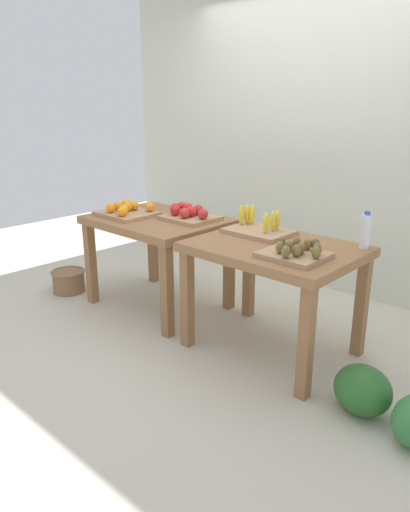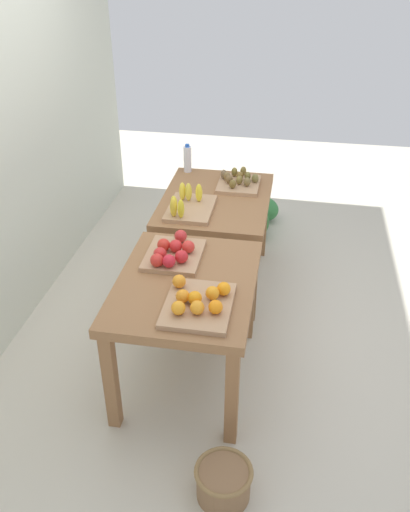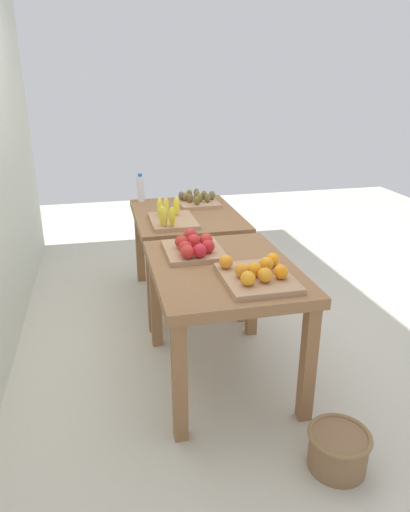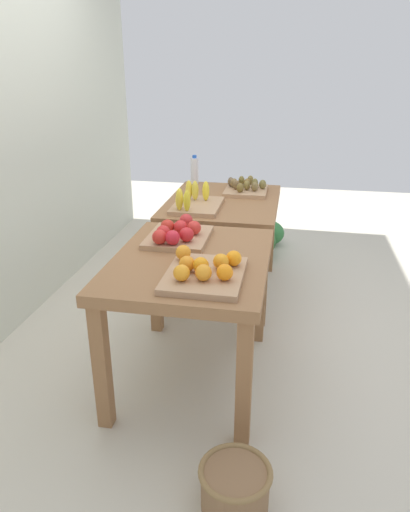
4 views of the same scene
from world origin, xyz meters
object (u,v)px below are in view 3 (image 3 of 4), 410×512
(kiwi_bin, at_px, (197,200))
(wicker_basket, at_px, (338,449))
(apple_bin, at_px, (194,247))
(banana_crate, at_px, (171,218))
(water_bottle, at_px, (141,188))
(orange_bin, at_px, (257,274))
(display_table_left, at_px, (223,283))
(watermelon_pile, at_px, (196,245))
(display_table_right, at_px, (186,226))

(kiwi_bin, distance_m, wicker_basket, 2.29)
(kiwi_bin, bearing_deg, apple_bin, 166.82)
(banana_crate, relative_size, water_bottle, 1.86)
(banana_crate, bearing_deg, water_bottle, 11.96)
(orange_bin, xyz_separation_m, kiwi_bin, (1.60, -0.02, -0.00))
(apple_bin, bearing_deg, display_table_left, -150.50)
(water_bottle, bearing_deg, watermelon_pile, -51.07)
(water_bottle, bearing_deg, display_table_right, -145.61)
(apple_bin, bearing_deg, water_bottle, 7.70)
(display_table_left, height_order, orange_bin, orange_bin)
(display_table_right, xyz_separation_m, banana_crate, (-0.25, 0.16, 0.15))
(kiwi_bin, height_order, wicker_basket, kiwi_bin)
(display_table_right, relative_size, orange_bin, 2.36)
(display_table_left, bearing_deg, water_bottle, 11.09)
(kiwi_bin, distance_m, water_bottle, 0.50)
(banana_crate, xyz_separation_m, kiwi_bin, (0.49, -0.30, -0.01))
(banana_crate, height_order, kiwi_bin, banana_crate)
(banana_crate, distance_m, wicker_basket, 1.89)
(banana_crate, distance_m, kiwi_bin, 0.57)
(apple_bin, bearing_deg, wicker_basket, -155.37)
(display_table_left, relative_size, watermelon_pile, 1.68)
(orange_bin, bearing_deg, apple_bin, 27.86)
(display_table_left, xyz_separation_m, orange_bin, (-0.24, -0.12, 0.15))
(apple_bin, relative_size, wicker_basket, 1.38)
(display_table_left, xyz_separation_m, wicker_basket, (-0.82, -0.35, -0.53))
(orange_bin, bearing_deg, banana_crate, 14.02)
(orange_bin, bearing_deg, water_bottle, 13.23)
(banana_crate, xyz_separation_m, watermelon_pile, (1.16, -0.43, -0.65))
(display_table_right, height_order, banana_crate, banana_crate)
(display_table_left, height_order, display_table_right, same)
(display_table_left, bearing_deg, watermelon_pile, -7.47)
(apple_bin, height_order, kiwi_bin, apple_bin)
(orange_bin, height_order, wicker_basket, orange_bin)
(water_bottle, xyz_separation_m, watermelon_pile, (0.46, -0.57, -0.72))
(display_table_left, relative_size, apple_bin, 2.51)
(orange_bin, xyz_separation_m, water_bottle, (1.81, 0.42, 0.07))
(orange_bin, bearing_deg, display_table_right, 4.93)
(orange_bin, height_order, water_bottle, water_bottle)
(water_bottle, bearing_deg, kiwi_bin, -115.13)
(apple_bin, xyz_separation_m, banana_crate, (0.65, 0.03, -0.00))
(display_table_left, bearing_deg, banana_crate, 10.38)
(kiwi_bin, xyz_separation_m, wicker_basket, (-2.17, -0.21, -0.67))
(watermelon_pile, bearing_deg, kiwi_bin, 169.46)
(display_table_left, bearing_deg, display_table_right, 0.00)
(display_table_left, distance_m, water_bottle, 1.61)
(display_table_left, relative_size, kiwi_bin, 2.83)
(display_table_right, xyz_separation_m, wicker_basket, (-1.94, -0.35, -0.53))
(banana_crate, bearing_deg, kiwi_bin, -31.54)
(display_table_right, bearing_deg, kiwi_bin, -30.61)
(display_table_left, distance_m, banana_crate, 0.90)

